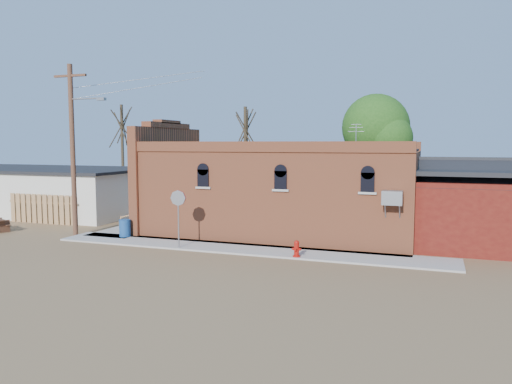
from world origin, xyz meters
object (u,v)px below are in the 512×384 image
(brick_bar, at_px, (276,191))
(fire_hydrant, at_px, (297,249))
(stop_sign, at_px, (178,203))
(trash_barrel, at_px, (125,228))
(utility_pole, at_px, (73,146))

(brick_bar, xyz_separation_m, fire_hydrant, (2.68, -5.50, -1.91))
(stop_sign, bearing_deg, fire_hydrant, 15.21)
(brick_bar, height_order, stop_sign, brick_bar)
(fire_hydrant, distance_m, trash_barrel, 9.74)
(brick_bar, relative_size, fire_hydrant, 23.04)
(brick_bar, relative_size, utility_pole, 1.82)
(fire_hydrant, bearing_deg, stop_sign, -168.28)
(utility_pole, bearing_deg, fire_hydrant, -5.51)
(brick_bar, height_order, fire_hydrant, brick_bar)
(fire_hydrant, bearing_deg, utility_pole, -173.76)
(brick_bar, bearing_deg, utility_pole, -156.31)
(trash_barrel, bearing_deg, brick_bar, 29.91)
(utility_pole, bearing_deg, brick_bar, 23.69)
(utility_pole, relative_size, stop_sign, 3.35)
(utility_pole, relative_size, trash_barrel, 10.15)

